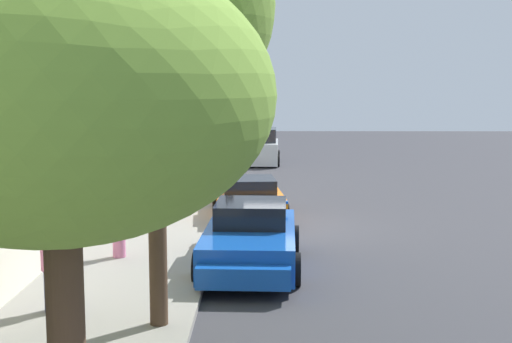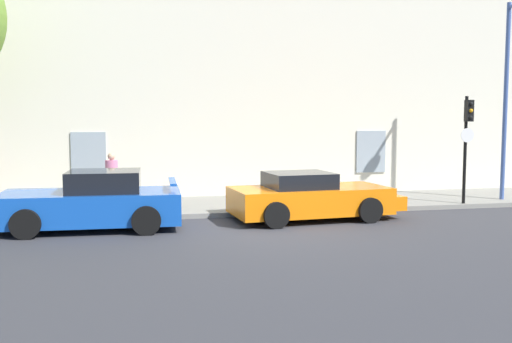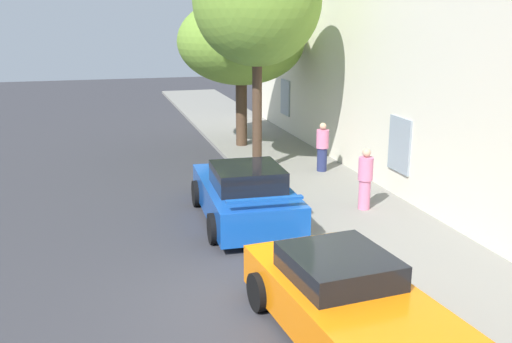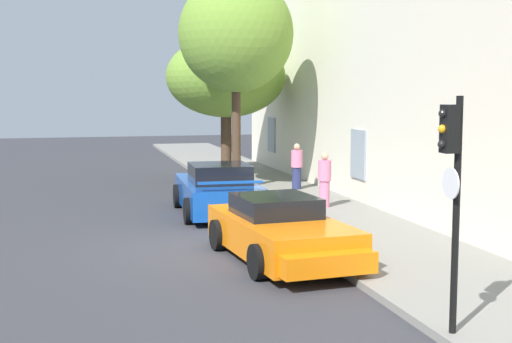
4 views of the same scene
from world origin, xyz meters
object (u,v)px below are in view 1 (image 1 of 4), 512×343
Objects in this scene: tree_midblock at (153,6)px; traffic_light at (228,129)px; tree_near_kerb at (57,97)px; pedestrian_strolling at (119,223)px; street_lamp at (224,77)px; sportscar_red_lead at (250,242)px; pedestrian_admiring at (52,268)px; sportscar_yellow_flank at (248,198)px; hatchback_parked at (262,148)px.

traffic_light is at bearing -1.63° from tree_midblock.
pedestrian_strolling is (8.31, 1.16, -3.10)m from tree_near_kerb.
street_lamp is (16.98, -0.17, -0.98)m from tree_midblock.
tree_midblock is at bearing 159.46° from sportscar_red_lead.
pedestrian_admiring is at bearing 19.00° from tree_near_kerb.
tree_near_kerb is at bearing -172.05° from pedestrian_strolling.
tree_near_kerb is 19.13m from traffic_light.
traffic_light is 0.53× the size of street_lamp.
sportscar_red_lead is 3.15m from pedestrian_strolling.
street_lamp reaches higher than pedestrian_admiring.
tree_near_kerb is at bearing 177.33° from traffic_light.
street_lamp reaches higher than pedestrian_strolling.
sportscar_yellow_flank is at bearing -7.19° from tree_near_kerb.
sportscar_red_lead is 0.77× the size of street_lamp.
tree_near_kerb is 0.87× the size of street_lamp.
street_lamp is (-7.29, 1.55, 3.62)m from hatchback_parked.
tree_midblock reaches higher than street_lamp.
sportscar_red_lead is 8.68m from tree_near_kerb.
pedestrian_strolling is (-12.49, 1.79, -3.50)m from street_lamp.
tree_near_kerb is at bearing 178.27° from street_lamp.
sportscar_red_lead is at bearing -178.32° from sportscar_yellow_flank.
tree_near_kerb is 0.76× the size of tree_midblock.
traffic_light is at bearing 9.45° from sportscar_yellow_flank.
hatchback_parked is at bearing -8.93° from pedestrian_admiring.
pedestrian_strolling is (0.57, 3.09, 0.31)m from sportscar_red_lead.
sportscar_red_lead is 4.78m from pedestrian_admiring.
tree_midblock reaches higher than sportscar_red_lead.
pedestrian_strolling is at bearing 169.20° from traffic_light.
sportscar_yellow_flank is 1.45× the size of traffic_light.
tree_midblock is 4.54× the size of pedestrian_strolling.
street_lamp is 3.94× the size of pedestrian_strolling.
pedestrian_admiring is at bearing 174.43° from pedestrian_strolling.
pedestrian_strolling is at bearing 152.37° from sportscar_yellow_flank.
pedestrian_admiring is (0.65, 1.99, -4.50)m from tree_midblock.
hatchback_parked is 0.71× the size of tree_near_kerb.
sportscar_yellow_flank is 14.23m from hatchback_parked.
traffic_light is at bearing -10.80° from pedestrian_strolling.
traffic_light is (5.17, 0.86, 1.82)m from sportscar_yellow_flank.
tree_midblock is 4.96m from pedestrian_admiring.
tree_near_kerb is at bearing 175.57° from hatchback_parked.
pedestrian_strolling is (3.85, -0.38, 0.02)m from pedestrian_admiring.
hatchback_parked is 23.92m from pedestrian_admiring.
tree_midblock is (3.81, -0.45, 1.38)m from tree_near_kerb.
sportscar_yellow_flank is 0.87× the size of tree_near_kerb.
sportscar_red_lead is 0.88× the size of tree_near_kerb.
hatchback_parked is at bearing -9.57° from pedestrian_strolling.
sportscar_red_lead is at bearing 179.30° from hatchback_parked.
traffic_light is at bearing 171.89° from hatchback_parked.
tree_midblock is 15.53m from traffic_light.
pedestrian_strolling reaches higher than sportscar_red_lead.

